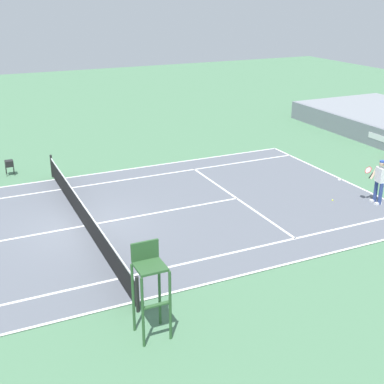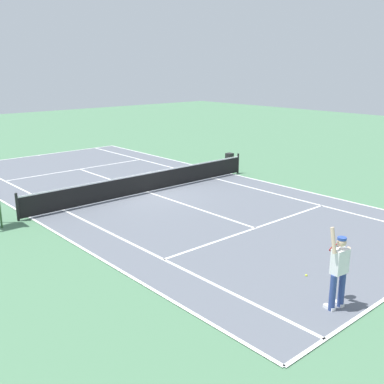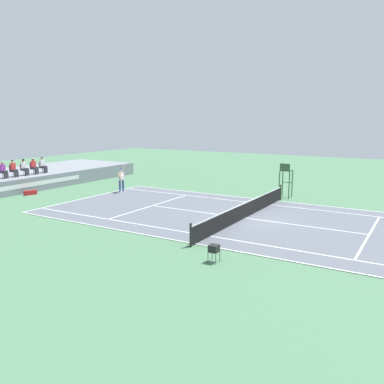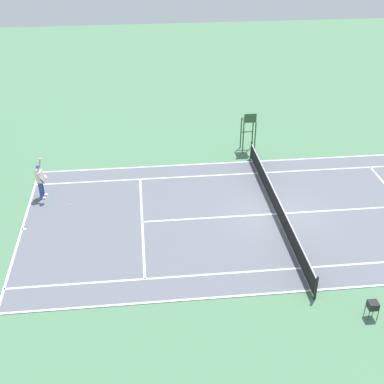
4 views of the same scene
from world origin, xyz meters
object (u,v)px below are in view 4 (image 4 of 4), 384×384
(tennis_ball, at_px, (71,205))
(umpire_chair, at_px, (249,126))
(ball_hopper, at_px, (373,305))
(tennis_player, at_px, (40,180))

(tennis_ball, distance_m, umpire_chair, 11.19)
(umpire_chair, distance_m, ball_hopper, 14.19)
(umpire_chair, bearing_deg, tennis_ball, 117.36)
(umpire_chair, xyz_separation_m, ball_hopper, (-14.05, -1.74, -0.98))
(umpire_chair, bearing_deg, ball_hopper, -172.95)
(tennis_ball, bearing_deg, ball_hopper, -127.70)
(tennis_player, height_order, ball_hopper, tennis_player)
(tennis_player, distance_m, tennis_ball, 1.98)
(tennis_player, bearing_deg, ball_hopper, -127.12)
(tennis_player, xyz_separation_m, ball_hopper, (-9.88, -13.05, -0.42))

